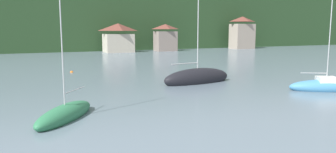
{
  "coord_description": "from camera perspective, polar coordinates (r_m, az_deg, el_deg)",
  "views": [
    {
      "loc": [
        -10.0,
        24.07,
        5.57
      ],
      "look_at": [
        0.0,
        45.74,
        2.1
      ],
      "focal_mm": 34.33,
      "sensor_mm": 36.0,
      "label": 1
    }
  ],
  "objects": [
    {
      "name": "mooring_buoy_near",
      "position": [
        44.39,
        -16.74,
        0.71
      ],
      "size": [
        0.41,
        0.41,
        0.41
      ],
      "primitive_type": "sphere",
      "color": "orange",
      "rests_on": "ground_plane"
    },
    {
      "name": "sailboat_mid_4",
      "position": [
        33.07,
        26.27,
        -1.62
      ],
      "size": [
        6.75,
        4.81,
        8.8
      ],
      "rotation": [
        0.0,
        0.0,
        5.78
      ],
      "color": "teal",
      "rests_on": "ground_plane"
    },
    {
      "name": "sailboat_mid_0",
      "position": [
        21.38,
        -17.8,
        -6.41
      ],
      "size": [
        5.0,
        5.82,
        9.13
      ],
      "rotation": [
        0.0,
        0.0,
        4.06
      ],
      "color": "#2D754C",
      "rests_on": "ground_plane"
    },
    {
      "name": "shore_building_central",
      "position": [
        99.15,
        13.03,
        7.51
      ],
      "size": [
        6.84,
        4.62,
        9.52
      ],
      "color": "gray",
      "rests_on": "ground_plane"
    },
    {
      "name": "wooded_hillside",
      "position": [
        120.27,
        -24.87,
        8.65
      ],
      "size": [
        352.0,
        62.53,
        44.01
      ],
      "color": "#264223",
      "rests_on": "ground_plane"
    },
    {
      "name": "shore_building_westcentral",
      "position": [
        85.8,
        -0.47,
        6.85
      ],
      "size": [
        5.71,
        4.01,
        7.1
      ],
      "color": "gray",
      "rests_on": "ground_plane"
    },
    {
      "name": "sailboat_mid_3",
      "position": [
        34.17,
        5.23,
        -0.3
      ],
      "size": [
        8.39,
        3.19,
        10.58
      ],
      "rotation": [
        0.0,
        0.0,
        0.12
      ],
      "color": "black",
      "rests_on": "ground_plane"
    },
    {
      "name": "shore_building_west",
      "position": [
        82.11,
        -8.81,
        6.74
      ],
      "size": [
        7.31,
        5.54,
        7.19
      ],
      "color": "#BCB29E",
      "rests_on": "ground_plane"
    }
  ]
}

